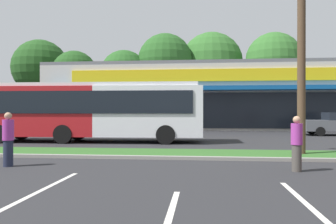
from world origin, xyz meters
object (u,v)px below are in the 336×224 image
at_px(pedestrian_near_bench, 8,139).
at_px(pedestrian_by_pole, 297,144).
at_px(utility_pole, 297,23).
at_px(city_bus, 88,110).
at_px(car_1, 114,124).

height_order(pedestrian_near_bench, pedestrian_by_pole, pedestrian_near_bench).
bearing_deg(utility_pole, pedestrian_near_bench, -161.37).
distance_m(city_bus, car_1, 6.17).
height_order(utility_pole, city_bus, utility_pole).
xyz_separation_m(utility_pole, pedestrian_by_pole, (-0.90, -3.22, -4.27)).
relative_size(pedestrian_near_bench, pedestrian_by_pole, 1.06).
height_order(car_1, pedestrian_by_pole, pedestrian_by_pole).
bearing_deg(pedestrian_near_bench, pedestrian_by_pole, -130.02).
bearing_deg(pedestrian_near_bench, car_1, -38.25).
distance_m(utility_pole, pedestrian_by_pole, 5.43).
bearing_deg(pedestrian_by_pole, car_1, 71.37).
distance_m(city_bus, pedestrian_near_bench, 8.35).
bearing_deg(car_1, city_bus, 90.93).
bearing_deg(city_bus, pedestrian_near_bench, -89.27).
height_order(utility_pole, pedestrian_near_bench, utility_pole).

